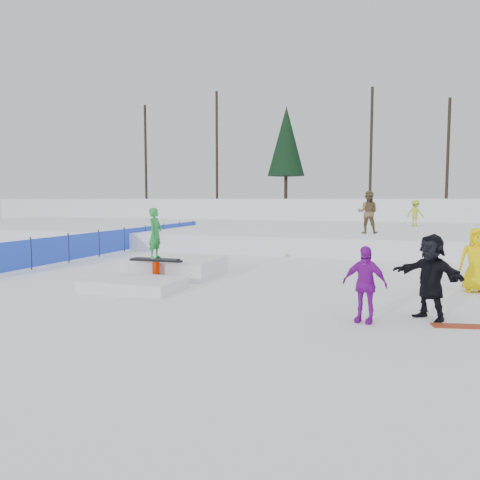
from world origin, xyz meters
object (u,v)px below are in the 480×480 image
(safety_fence, at_px, (124,240))
(spectator_purple, at_px, (365,284))
(walker_ygreen, at_px, (415,213))
(jib_rail_feature, at_px, (165,269))
(walker_olive, at_px, (368,212))
(spectator_dark, at_px, (431,277))
(spectator_yellow, at_px, (476,260))

(safety_fence, relative_size, spectator_purple, 10.85)
(walker_ygreen, distance_m, jib_rail_feature, 18.38)
(walker_olive, height_order, spectator_purple, walker_olive)
(spectator_dark, bearing_deg, jib_rail_feature, -159.43)
(walker_olive, height_order, walker_ygreen, walker_olive)
(walker_ygreen, distance_m, spectator_purple, 19.98)
(spectator_dark, bearing_deg, spectator_yellow, 108.67)
(safety_fence, height_order, spectator_purple, spectator_purple)
(walker_ygreen, relative_size, spectator_dark, 0.90)
(walker_ygreen, height_order, spectator_purple, walker_ygreen)
(spectator_purple, relative_size, spectator_yellow, 0.90)
(spectator_yellow, relative_size, jib_rail_feature, 0.37)
(jib_rail_feature, bearing_deg, spectator_purple, -28.45)
(walker_olive, xyz_separation_m, spectator_yellow, (3.14, -9.11, -0.94))
(spectator_yellow, xyz_separation_m, jib_rail_feature, (-8.38, -0.72, -0.52))
(safety_fence, distance_m, spectator_yellow, 14.50)
(walker_olive, relative_size, jib_rail_feature, 0.44)
(spectator_purple, relative_size, jib_rail_feature, 0.34)
(safety_fence, distance_m, jib_rail_feature, 7.88)
(spectator_purple, xyz_separation_m, jib_rail_feature, (-5.87, 3.18, -0.43))
(spectator_yellow, bearing_deg, jib_rail_feature, -173.22)
(walker_olive, relative_size, spectator_dark, 1.14)
(safety_fence, xyz_separation_m, spectator_dark, (12.21, -8.52, 0.29))
(walker_ygreen, xyz_separation_m, spectator_dark, (-0.48, -19.25, -0.72))
(safety_fence, height_order, jib_rail_feature, jib_rail_feature)
(safety_fence, height_order, walker_olive, walker_olive)
(walker_olive, relative_size, walker_ygreen, 1.27)
(walker_olive, bearing_deg, walker_ygreen, -105.61)
(walker_olive, xyz_separation_m, walker_ygreen, (2.31, 6.88, -0.20))
(spectator_purple, bearing_deg, walker_ygreen, 99.53)
(spectator_purple, bearing_deg, walker_olive, 107.14)
(safety_fence, xyz_separation_m, jib_rail_feature, (5.13, -5.97, -0.25))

